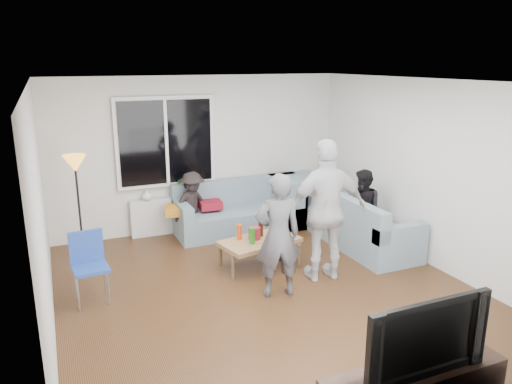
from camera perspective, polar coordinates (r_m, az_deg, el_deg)
name	(u,v)px	position (r m, az deg, el deg)	size (l,w,h in m)	color
floor	(267,293)	(6.34, 1.34, -11.68)	(5.00, 5.50, 0.04)	#56351C
ceiling	(269,80)	(5.66, 1.50, 12.91)	(5.00, 5.50, 0.04)	white
wall_back	(200,154)	(8.40, -6.50, 4.47)	(5.00, 0.04, 2.60)	silver
wall_front	(434,289)	(3.68, 19.98, -10.52)	(5.00, 0.04, 2.60)	silver
wall_left	(39,219)	(5.37, -23.88, -2.87)	(0.04, 5.50, 2.60)	silver
wall_right	(432,174)	(7.26, 19.83, 1.97)	(0.04, 5.50, 2.60)	silver
window_frame	(166,142)	(8.13, -10.45, 5.75)	(1.62, 0.06, 1.47)	white
window_glass	(166,142)	(8.09, -10.39, 5.71)	(1.50, 0.02, 1.35)	black
window_mullion	(166,142)	(8.08, -10.37, 5.70)	(0.05, 0.03, 1.35)	white
radiator	(170,215)	(8.38, -9.99, -2.68)	(1.30, 0.12, 0.62)	silver
potted_plant	(178,188)	(8.25, -9.04, 0.51)	(0.18, 0.14, 0.33)	#2B6428
vase	(147,195)	(8.17, -12.57, -0.35)	(0.17, 0.17, 0.18)	white
sofa_back_section	(243,207)	(8.33, -1.52, -1.73)	(2.30, 0.85, 0.85)	gray
sofa_right_section	(362,220)	(7.82, 12.25, -3.21)	(0.85, 2.00, 0.85)	gray
sofa_corner	(298,200)	(8.76, 4.93, -0.93)	(0.85, 0.85, 0.85)	gray
cushion_yellow	(177,210)	(7.95, -9.20, -2.10)	(0.38, 0.32, 0.14)	orange
cushion_red	(210,205)	(8.18, -5.32, -1.48)	(0.36, 0.30, 0.13)	maroon
coffee_table	(260,253)	(6.98, 0.43, -7.09)	(1.10, 0.60, 0.40)	#AB8153
pitcher	(254,233)	(6.91, -0.18, -4.79)	(0.17, 0.17, 0.17)	maroon
side_chair	(91,269)	(6.22, -18.68, -8.50)	(0.40, 0.40, 0.86)	#2546A0
floor_lamp	(79,210)	(7.39, -19.86, -1.97)	(0.32, 0.32, 1.56)	orange
player_left	(278,236)	(5.97, 2.57, -5.08)	(0.57, 0.37, 1.56)	#4B4B50
player_right	(327,211)	(6.43, 8.21, -2.19)	(1.10, 0.46, 1.88)	silver
spectator_right	(363,209)	(7.76, 12.35, -1.92)	(0.59, 0.46, 1.22)	black
spectator_back	(193,205)	(8.05, -7.38, -1.50)	(0.71, 0.41, 1.10)	black
television	(419,333)	(4.20, 18.39, -15.28)	(1.13, 0.15, 0.65)	black
bottle_a	(239,232)	(6.88, -1.96, -4.66)	(0.07, 0.07, 0.22)	#ED460D
bottle_e	(283,228)	(7.09, 3.14, -4.23)	(0.07, 0.07, 0.18)	black
bottle_c	(261,229)	(7.01, 0.56, -4.33)	(0.07, 0.07, 0.21)	black
bottle_d	(272,231)	(6.91, 1.91, -4.60)	(0.07, 0.07, 0.21)	#FF5916
bottle_b	(252,236)	(6.72, -0.45, -5.11)	(0.08, 0.08, 0.23)	#238317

